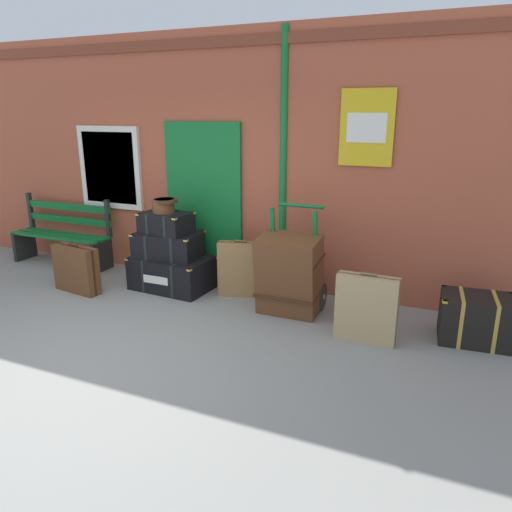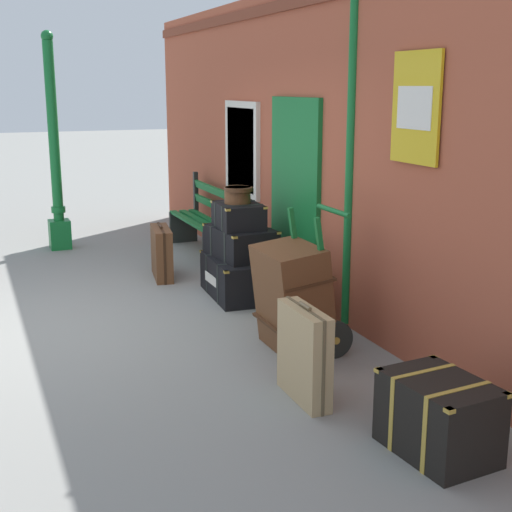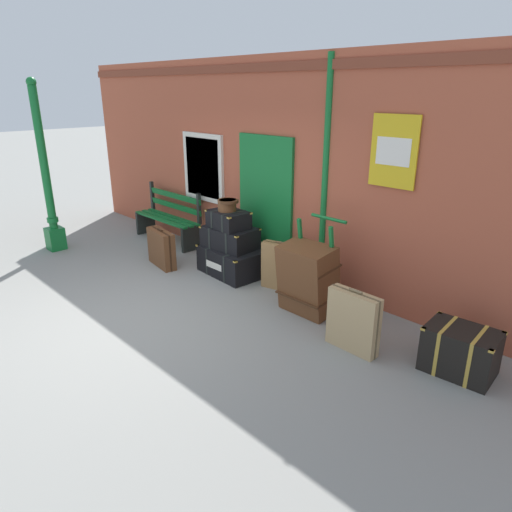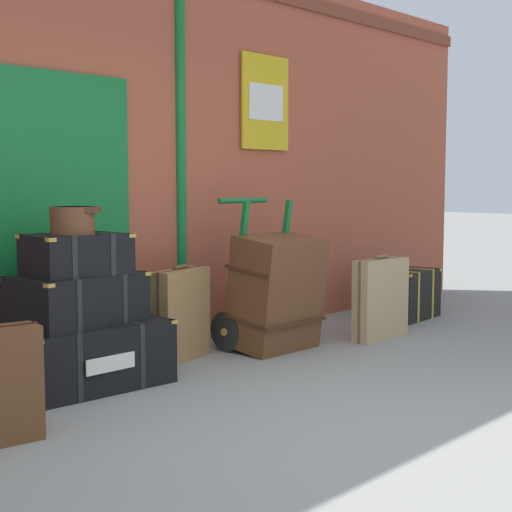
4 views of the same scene
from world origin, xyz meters
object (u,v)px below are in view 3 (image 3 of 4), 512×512
Objects in this scene: steamer_trunk_top at (228,219)px; round_hatbox at (227,204)px; platform_bench at (169,218)px; corner_trunk at (460,351)px; suitcase_olive at (280,266)px; steamer_trunk_middle at (230,237)px; suitcase_brown at (353,321)px; lamp_post at (48,189)px; steamer_trunk_base at (232,261)px; porters_trolley at (316,289)px; large_brown_trunk at (308,279)px; suitcase_oxblood at (161,248)px.

round_hatbox reaches higher than steamer_trunk_top.
round_hatbox is at bearing -7.68° from platform_bench.
corner_trunk is at bearing -1.57° from round_hatbox.
suitcase_olive is (0.99, 0.12, -0.76)m from round_hatbox.
suitcase_brown is (2.66, -0.54, -0.24)m from steamer_trunk_middle.
lamp_post is 2.78× the size of steamer_trunk_base.
porters_trolley reaches higher than round_hatbox.
steamer_trunk_top is at bearing -95.39° from steamer_trunk_middle.
porters_trolley is 1.08m from suitcase_brown.
corner_trunk is (1.95, -0.10, -0.03)m from porters_trolley.
steamer_trunk_middle is (-0.05, 0.02, 0.37)m from steamer_trunk_base.
suitcase_olive is at bearing -2.80° from platform_bench.
platform_bench reaches higher than steamer_trunk_top.
large_brown_trunk reaches higher than corner_trunk.
suitcase_brown is at bearing -11.53° from steamer_trunk_middle.
porters_trolley reaches higher than suitcase_oxblood.
lamp_post is 3.44m from steamer_trunk_middle.
platform_bench is at bearing 173.30° from large_brown_trunk.
lamp_post is 5.06m from porters_trolley.
suitcase_brown is at bearing -20.42° from large_brown_trunk.
steamer_trunk_top is at bearing 178.41° from corner_trunk.
suitcase_olive is at bearing 5.97° from steamer_trunk_middle.
suitcase_olive is at bearing 7.22° from steamer_trunk_top.
suitcase_olive is (0.92, 0.12, 0.13)m from steamer_trunk_base.
suitcase_oxblood is (-0.98, -0.59, -0.80)m from round_hatbox.
steamer_trunk_middle is at bearing 168.47° from suitcase_brown.
steamer_trunk_top is (2.04, -0.27, 0.43)m from platform_bench.
round_hatbox is 0.45× the size of corner_trunk.
steamer_trunk_top is at bearing -7.58° from platform_bench.
lamp_post reaches higher than corner_trunk.
porters_trolley is 2.78m from suitcase_oxblood.
suitcase_brown is 1.10m from corner_trunk.
lamp_post is 8.85× the size of round_hatbox.
lamp_post is 1.82× the size of platform_bench.
steamer_trunk_top is 2.76m from suitcase_brown.
round_hatbox is 0.47× the size of suitcase_oxblood.
steamer_trunk_top is 1.78m from large_brown_trunk.
platform_bench reaches higher than suitcase_brown.
steamer_trunk_top is 0.88× the size of corner_trunk.
corner_trunk is at bearing -1.93° from steamer_trunk_middle.
round_hatbox is 0.36× the size of large_brown_trunk.
suitcase_brown reaches higher than suitcase_oxblood.
suitcase_brown is (0.94, -0.35, -0.12)m from large_brown_trunk.
steamer_trunk_middle reaches higher than corner_trunk.
steamer_trunk_middle is 3.69m from corner_trunk.
porters_trolley is at bearing -4.10° from platform_bench.
porters_trolley is 1.73× the size of suitcase_oxblood.
corner_trunk is at bearing -1.60° from steamer_trunk_base.
steamer_trunk_base is 1.65× the size of steamer_trunk_top.
steamer_trunk_top is (3.04, 1.50, -0.23)m from lamp_post.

